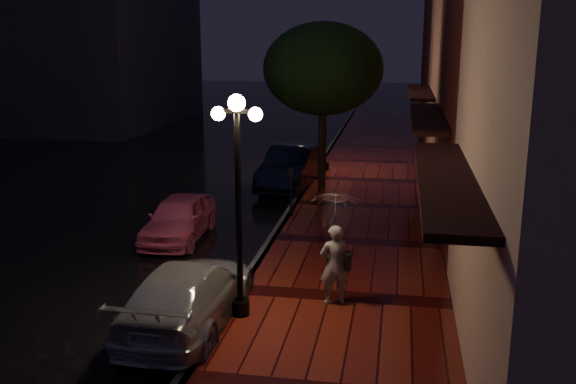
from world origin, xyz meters
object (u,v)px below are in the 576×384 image
Objects in this scene: woman_with_umbrella at (335,231)px; parking_meter at (291,187)px; pink_car at (179,218)px; silver_car at (188,294)px; navy_car at (291,167)px; streetlamp_far at (325,110)px; street_tree at (323,72)px; streetlamp_near at (238,194)px.

woman_with_umbrella is 6.54m from parking_meter.
parking_meter reaches higher than pink_car.
pink_car is 0.82× the size of silver_car.
navy_car is at bearing 92.94° from parking_meter.
woman_with_umbrella is (4.69, -3.93, 1.08)m from pink_car.
streetlamp_far is 13.27m from woman_with_umbrella.
navy_car is (-0.95, -2.55, -1.85)m from streetlamp_far.
pink_car is 5.49m from silver_car.
parking_meter is at bearing -96.52° from woman_with_umbrella.
streetlamp_far is at bearing 81.54° from parking_meter.
navy_car is (-1.21, 0.46, -3.49)m from street_tree.
streetlamp_near reaches higher than navy_car.
streetlamp_near is at bearing -160.79° from silver_car.
streetlamp_far is 1.85× the size of woman_with_umbrella.
street_tree is at bearing -16.36° from navy_car.
woman_with_umbrella is 1.59× the size of parking_meter.
silver_car is 7.45m from parking_meter.
navy_car is (1.99, 6.65, 0.14)m from pink_car.
streetlamp_near is 1.20× the size of pink_car.
street_tree is 1.62× the size of pink_car.
pink_car is at bearing -63.94° from woman_with_umbrella.
woman_with_umbrella is (1.75, -13.13, -0.91)m from streetlamp_far.
parking_meter is at bearing -91.66° from streetlamp_far.
streetlamp_near is 11.12m from street_tree.
pink_car is (-2.94, -9.19, -1.99)m from streetlamp_far.
streetlamp_near reaches higher than pink_car.
silver_car is (0.00, -11.77, -0.11)m from navy_car.
streetlamp_far is 0.94× the size of navy_car.
parking_meter reaches higher than navy_car.
woman_with_umbrella is (1.75, 0.87, -0.91)m from streetlamp_near.
street_tree is 7.85m from pink_car.
streetlamp_far is 3.29m from navy_car.
woman_with_umbrella reaches higher than silver_car.
woman_with_umbrella is (1.49, -10.12, -2.55)m from street_tree.
parking_meter is (2.74, 2.28, 0.43)m from pink_car.
street_tree is 10.54m from woman_with_umbrella.
streetlamp_far is at bearing 74.09° from navy_car.
navy_car reaches higher than silver_car.
streetlamp_far reaches higher than woman_with_umbrella.
parking_meter is (-0.20, -6.92, -1.56)m from streetlamp_far.
pink_car is 6.94m from navy_car.
pink_car is at bearing -147.03° from parking_meter.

